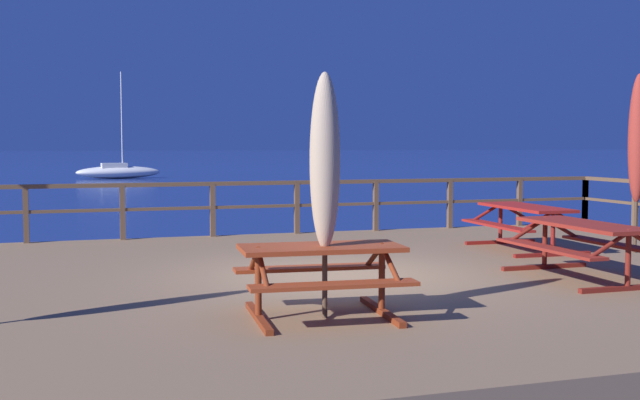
% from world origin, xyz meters
% --- Properties ---
extents(ground_plane, '(600.00, 600.00, 0.00)m').
position_xyz_m(ground_plane, '(0.00, 0.00, 0.00)').
color(ground_plane, navy).
extents(wooden_deck, '(15.97, 10.48, 0.65)m').
position_xyz_m(wooden_deck, '(0.00, 0.00, 0.32)').
color(wooden_deck, '#846647').
rests_on(wooden_deck, ground).
extents(railing_waterside_far, '(15.77, 0.10, 1.09)m').
position_xyz_m(railing_waterside_far, '(-0.00, 5.09, 1.40)').
color(railing_waterside_far, brown).
rests_on(railing_waterside_far, wooden_deck).
extents(picnic_table_mid_right, '(1.46, 2.13, 0.78)m').
position_xyz_m(picnic_table_mid_right, '(3.97, 1.50, 1.21)').
color(picnic_table_mid_right, maroon).
rests_on(picnic_table_mid_right, wooden_deck).
extents(picnic_table_front_right, '(1.40, 2.17, 0.78)m').
position_xyz_m(picnic_table_front_right, '(3.08, -1.35, 1.21)').
color(picnic_table_front_right, maroon).
rests_on(picnic_table_front_right, wooden_deck).
extents(picnic_table_back_left, '(1.81, 1.53, 0.78)m').
position_xyz_m(picnic_table_back_left, '(-1.04, -2.54, 1.20)').
color(picnic_table_back_left, '#993819').
rests_on(picnic_table_back_left, wooden_deck).
extents(patio_umbrella_tall_back_right, '(0.32, 0.32, 3.01)m').
position_xyz_m(patio_umbrella_tall_back_right, '(5.55, 0.60, 2.57)').
color(patio_umbrella_tall_back_right, '#4C3828').
rests_on(patio_umbrella_tall_back_right, wooden_deck).
extents(patio_umbrella_tall_front, '(0.32, 0.32, 2.58)m').
position_xyz_m(patio_umbrella_tall_front, '(-1.02, -2.58, 2.29)').
color(patio_umbrella_tall_front, '#4C3828').
rests_on(patio_umbrella_tall_front, wooden_deck).
extents(sailboat_distant, '(6.11, 2.11, 7.72)m').
position_xyz_m(sailboat_distant, '(-0.23, 48.53, 0.51)').
color(sailboat_distant, white).
rests_on(sailboat_distant, ground).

